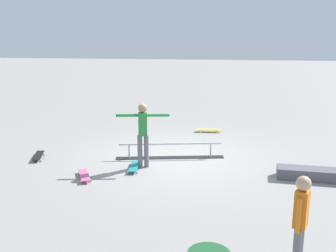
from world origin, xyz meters
TOP-DOWN VIEW (x-y plane):
  - ground_plane at (0.00, 0.00)m, footprint 60.00×60.00m
  - grind_rail at (0.21, 0.02)m, footprint 2.87×0.68m
  - skate_ledge at (-3.52, 1.24)m, footprint 2.27×0.67m
  - skater_main at (0.80, 0.79)m, footprint 1.29×0.25m
  - skateboard_main at (1.00, 0.99)m, footprint 0.30×0.81m
  - bystander_orange_shirt at (-2.12, 5.06)m, footprint 0.24×0.34m
  - loose_skateboard_yellow at (-0.78, -2.77)m, footprint 0.81×0.29m
  - loose_skateboard_black at (3.69, 0.43)m, footprint 0.40×0.82m
  - loose_skateboard_pink at (2.04, 1.70)m, footprint 0.50×0.81m

SIDE VIEW (x-z plane):
  - ground_plane at x=0.00m, z-range 0.00..0.00m
  - skateboard_main at x=1.00m, z-range 0.03..0.12m
  - loose_skateboard_yellow at x=-0.78m, z-range 0.03..0.12m
  - loose_skateboard_black at x=3.69m, z-range 0.03..0.12m
  - loose_skateboard_pink at x=2.04m, z-range 0.03..0.12m
  - skate_ledge at x=-3.52m, z-range 0.00..0.26m
  - grind_rail at x=0.21m, z-range -0.03..0.39m
  - bystander_orange_shirt at x=-2.12m, z-range 0.10..1.60m
  - skater_main at x=0.80m, z-range 0.13..1.74m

